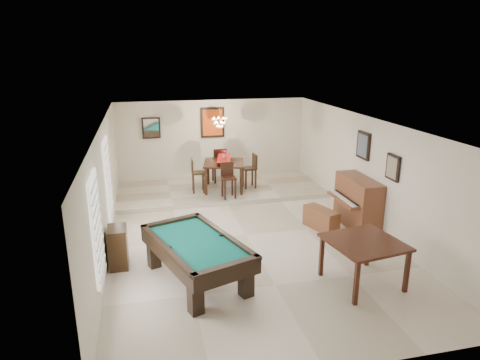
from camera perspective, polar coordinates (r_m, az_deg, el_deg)
name	(u,v)px	position (r m, az deg, el deg)	size (l,w,h in m)	color
ground_plane	(246,235)	(9.93, 0.79, -7.41)	(6.00, 9.00, 0.02)	beige
wall_back	(213,141)	(13.74, -3.67, 5.22)	(6.00, 0.04, 2.60)	silver
wall_front	(333,286)	(5.54, 12.29, -13.60)	(6.00, 0.04, 2.60)	silver
wall_left	(105,191)	(9.25, -17.55, -1.38)	(0.04, 9.00, 2.60)	silver
wall_right	(369,173)	(10.56, 16.84, 0.92)	(0.04, 9.00, 2.60)	silver
ceiling	(246,123)	(9.16, 0.85, 7.63)	(6.00, 9.00, 0.04)	white
dining_step	(220,190)	(12.87, -2.65, -1.30)	(6.00, 2.50, 0.12)	beige
window_left_front	(97,227)	(7.15, -18.57, -6.02)	(0.06, 1.00, 1.70)	white
window_left_rear	(108,178)	(9.79, -17.19, 0.26)	(0.06, 1.00, 1.70)	white
pool_table	(197,261)	(7.99, -5.77, -10.72)	(1.25, 2.31, 0.77)	black
square_table	(363,262)	(8.14, 16.05, -10.50)	(1.22, 1.22, 0.84)	black
upright_piano	(352,203)	(10.49, 14.72, -2.99)	(0.82, 1.46, 1.21)	brown
piano_bench	(321,219)	(10.34, 10.75, -5.12)	(0.36, 0.91, 0.51)	brown
apothecary_chest	(118,247)	(8.75, -15.97, -8.62)	(0.36, 0.54, 0.81)	black
dining_table	(224,174)	(12.56, -2.14, 0.83)	(1.16, 1.16, 0.96)	black
flower_vase	(224,154)	(12.41, -2.17, 3.50)	(0.14, 0.14, 0.25)	#AE0E1E
dining_chair_south	(229,181)	(11.84, -1.52, -0.09)	(0.37, 0.37, 0.99)	black
dining_chair_north	(219,165)	(13.30, -2.83, 2.03)	(0.40, 0.40, 1.09)	black
dining_chair_west	(198,175)	(12.40, -5.61, 0.63)	(0.37, 0.37, 1.00)	black
dining_chair_east	(249,171)	(12.74, 1.23, 1.21)	(0.38, 0.38, 1.02)	black
chandelier	(220,119)	(12.32, -2.75, 8.13)	(0.44, 0.44, 0.60)	#FFE5B2
back_painting	(212,122)	(13.59, -3.69, 7.66)	(0.75, 0.06, 0.95)	#D84C14
back_mirror	(151,128)	(13.44, -11.76, 6.81)	(0.55, 0.06, 0.65)	white
right_picture_upper	(363,145)	(10.65, 16.14, 4.45)	(0.06, 0.55, 0.65)	slate
right_picture_lower	(393,167)	(9.62, 19.72, 1.59)	(0.06, 0.45, 0.55)	gray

